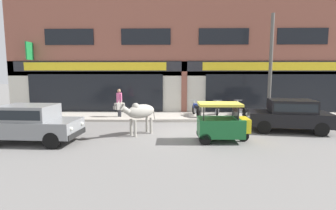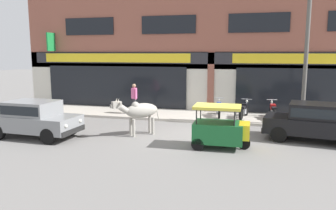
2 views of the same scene
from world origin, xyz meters
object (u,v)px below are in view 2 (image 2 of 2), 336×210
Objects in this scene: car_0 at (314,120)px; utility_pole at (306,62)px; cow at (139,111)px; pedestrian at (134,95)px; motorcycle_0 at (219,109)px; auto_rickshaw at (220,130)px; motorcycle_2 at (273,111)px; motorcycle_1 at (244,110)px; car_1 at (34,117)px.

car_0 is 3.19m from utility_pole.
pedestrian is at bearing 113.31° from cow.
utility_pole is at bearing 25.67° from cow.
cow is 7.61m from utility_pole.
utility_pole is at bearing -16.18° from motorcycle_0.
auto_rickshaw is at bearing -16.33° from cow.
motorcycle_2 is at bearing 3.82° from pedestrian.
auto_rickshaw is 5.33m from motorcycle_0.
pedestrian is at bearing 160.05° from car_0.
motorcycle_1 is (1.25, -0.08, 0.00)m from motorcycle_0.
motorcycle_1 is 1.41m from motorcycle_2.
motorcycle_1 is 0.32× the size of utility_pole.
cow is 0.93× the size of motorcycle_0.
cow reaches higher than auto_rickshaw.
auto_rickshaw is at bearing -83.65° from motorcycle_0.
car_0 is at bearing 28.18° from auto_rickshaw.
car_0 is 0.67× the size of utility_pole.
utility_pole is at bearing 23.18° from car_1.
motorcycle_0 is at bearing 163.82° from utility_pole.
car_1 is at bearing -145.16° from motorcycle_1.
auto_rickshaw is at bearing -97.28° from motorcycle_1.
cow is 1.05× the size of pedestrian.
motorcycle_0 is at bearing 96.35° from auto_rickshaw.
car_0 and car_1 have the same top height.
car_0 is (6.73, 0.81, -0.19)m from cow.
motorcycle_0 is 1.26m from motorcycle_1.
pedestrian reaches higher than motorcycle_2.
car_1 is at bearing -140.04° from motorcycle_0.
car_0 is 4.35m from motorcycle_1.
motorcycle_2 is (2.66, 0.03, 0.00)m from motorcycle_0.
pedestrian reaches higher than auto_rickshaw.
pedestrian reaches higher than motorcycle_0.
pedestrian is (-7.10, -0.47, 0.60)m from motorcycle_2.
motorcycle_2 is at bearing 38.53° from cow.
car_1 is (-10.70, -2.16, 0.00)m from car_0.
cow is 0.93× the size of motorcycle_1.
car_1 is 2.30× the size of pedestrian.
motorcycle_1 is at bearing 34.84° from car_1.
utility_pole is at bearing 92.31° from car_0.
auto_rickshaw is 0.36× the size of utility_pole.
auto_rickshaw is (7.34, 0.37, -0.15)m from car_1.
motorcycle_0 and motorcycle_2 have the same top height.
cow is at bearing 18.81° from car_1.
car_1 reaches higher than motorcycle_0.
pedestrian is at bearing 136.09° from auto_rickshaw.
auto_rickshaw is 1.25× the size of pedestrian.
auto_rickshaw is (-3.36, -1.80, -0.15)m from car_0.
motorcycle_1 is at bearing 82.72° from auto_rickshaw.
car_1 is at bearing -177.15° from auto_rickshaw.
motorcycle_0 and motorcycle_1 have the same top height.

